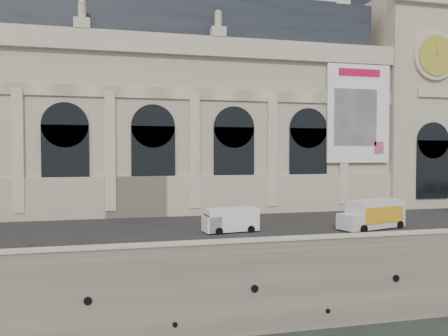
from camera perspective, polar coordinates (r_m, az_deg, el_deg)
name	(u,v)px	position (r m, az deg, el deg)	size (l,w,h in m)	color
quay	(174,224)	(67.37, -6.51, -7.23)	(160.00, 70.00, 6.00)	gray
street	(197,227)	(46.36, -3.52, -7.65)	(160.00, 24.00, 0.06)	#2D2D2D
parapet	(227,248)	(33.34, 0.37, -10.43)	(160.00, 1.40, 1.21)	gray
museum	(134,110)	(62.23, -11.65, 7.42)	(69.00, 18.70, 29.10)	#C0B393
clock_pavilion	(402,90)	(72.81, 22.20, 9.45)	(13.00, 14.72, 36.70)	#C0B393
van_c	(228,220)	(42.89, 0.56, -6.82)	(5.57, 2.73, 2.39)	white
box_truck	(372,215)	(47.14, 18.83, -5.79)	(7.75, 4.26, 2.98)	silver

